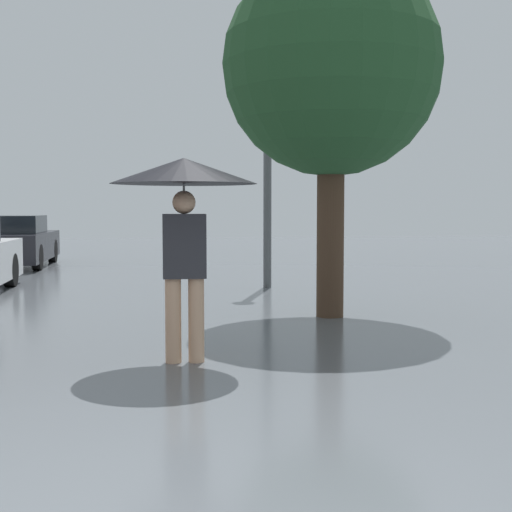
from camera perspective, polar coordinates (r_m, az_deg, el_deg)
The scene contains 4 objects.
pedestrian at distance 6.33m, azimuth -5.79°, elevation 5.36°, with size 1.30×1.30×1.82m.
parked_car_farthest at distance 17.61m, azimuth -19.01°, elevation 1.03°, with size 1.72×3.86×1.20m.
tree at distance 9.19m, azimuth 6.06°, elevation 14.70°, with size 2.73×2.73×4.50m.
street_lamp at distance 12.33m, azimuth 0.93°, elevation 9.76°, with size 0.33×0.33×4.22m.
Camera 1 is at (0.02, -2.53, 1.39)m, focal length 50.00 mm.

